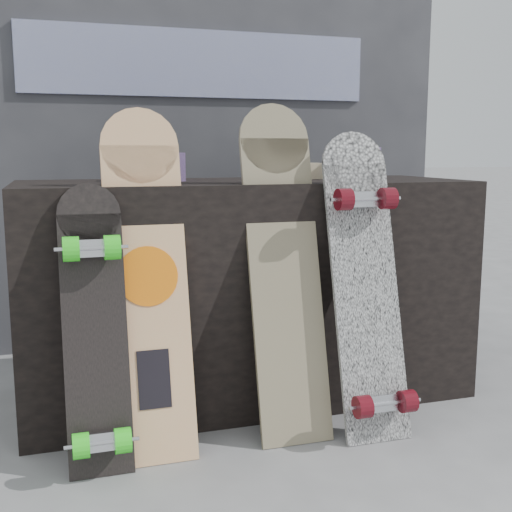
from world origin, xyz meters
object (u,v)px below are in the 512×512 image
object	(u,v)px
longboard_geisha	(147,271)
longboard_celtic	(284,259)
longboard_cascadia	(367,280)
skateboard_dark	(95,327)
vendor_table	(246,289)

from	to	relation	value
longboard_geisha	longboard_celtic	world-z (taller)	longboard_celtic
longboard_cascadia	skateboard_dark	world-z (taller)	longboard_cascadia
longboard_cascadia	vendor_table	bearing A→B (deg)	124.39
vendor_table	skateboard_dark	world-z (taller)	skateboard_dark
longboard_cascadia	skateboard_dark	bearing A→B (deg)	-179.80
vendor_table	skateboard_dark	size ratio (longest dim) A/B	1.96
vendor_table	skateboard_dark	bearing A→B (deg)	-143.84
vendor_table	longboard_cascadia	distance (m)	0.51
vendor_table	skateboard_dark	distance (m)	0.70
skateboard_dark	longboard_cascadia	bearing A→B (deg)	0.20
longboard_celtic	skateboard_dark	xyz separation A→B (m)	(-0.60, -0.09, -0.15)
longboard_geisha	longboard_cascadia	size ratio (longest dim) A/B	1.07
vendor_table	longboard_celtic	xyz separation A→B (m)	(0.03, -0.32, 0.16)
vendor_table	longboard_geisha	xyz separation A→B (m)	(-0.41, -0.33, 0.15)
longboard_celtic	longboard_cascadia	xyz separation A→B (m)	(0.25, -0.09, -0.07)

